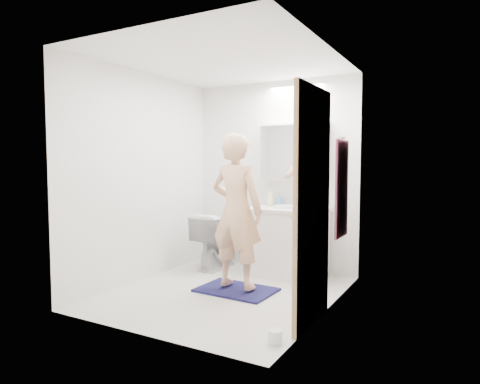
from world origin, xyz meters
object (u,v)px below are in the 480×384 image
Objects in this scene: toilet at (216,240)px; toilet_paper_roll at (275,336)px; soap_bottle_a at (270,197)px; soap_bottle_b at (280,199)px; toothbrush_cup at (314,204)px; medicine_cabinet at (294,152)px; vanity_cabinet at (287,243)px; person at (236,211)px.

toilet reaches higher than toilet_paper_roll.
soap_bottle_a is 0.12m from soap_bottle_b.
toothbrush_cup reaches higher than toilet.
soap_bottle_b is at bearing -170.12° from medicine_cabinet.
medicine_cabinet is at bearing 11.82° from soap_bottle_a.
toilet is 6.68× the size of toothbrush_cup.
person is (-0.23, -0.86, 0.47)m from vanity_cabinet.
person reaches higher than vanity_cabinet.
soap_bottle_a is 1.31× the size of soap_bottle_b.
toilet is 0.98m from soap_bottle_b.
toilet is 3.34× the size of soap_bottle_a.
vanity_cabinet is at bearing 109.91° from toilet_paper_roll.
medicine_cabinet is at bearing -99.25° from person.
person is (0.72, -0.74, 0.50)m from toilet.
medicine_cabinet is 4.08× the size of soap_bottle_a.
toilet_paper_roll is at bearing -70.09° from vanity_cabinet.
medicine_cabinet is 8.17× the size of toothbrush_cup.
vanity_cabinet is 5.46× the size of soap_bottle_b.
vanity_cabinet reaches higher than toilet_paper_roll.
toilet is 1.35m from toothbrush_cup.
soap_bottle_a is at bearing -157.69° from toilet.
toilet is at bearing -173.05° from vanity_cabinet.
soap_bottle_a is at bearing -179.00° from toothbrush_cup.
person is at bearing -92.42° from soap_bottle_b.
soap_bottle_b is (-0.17, -0.03, -0.60)m from medicine_cabinet.
toilet_paper_roll is at bearing 134.47° from person.
toilet_paper_roll is at bearing -64.17° from soap_bottle_a.
vanity_cabinet is 0.57m from soap_bottle_b.
toothbrush_cup is 2.19m from toilet_paper_roll.
person reaches higher than soap_bottle_b.
vanity_cabinet is 8.36× the size of toothbrush_cup.
soap_bottle_b is 1.53× the size of toothbrush_cup.
medicine_cabinet reaches higher than toothbrush_cup.
toilet is at bearing -43.72° from person.
vanity_cabinet is at bearing -26.82° from soap_bottle_a.
toilet is 4.36× the size of soap_bottle_b.
toothbrush_cup is 0.98× the size of toilet_paper_roll.
toothbrush_cup is (0.46, -0.02, -0.03)m from soap_bottle_b.
toilet is at bearing 133.05° from toilet_paper_roll.
soap_bottle_a is (-0.29, -0.06, -0.57)m from medicine_cabinet.
toilet is at bearing -167.27° from toothbrush_cup.
soap_bottle_b is 2.35m from toilet_paper_roll.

